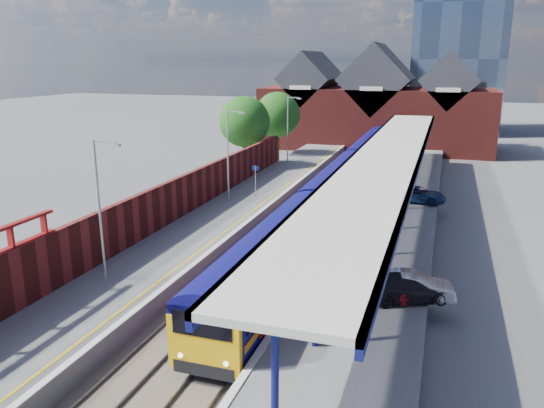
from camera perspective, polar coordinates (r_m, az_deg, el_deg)
The scene contains 23 objects.
ground at distance 47.17m, azimuth 6.46°, elevation 0.91°, with size 240.00×240.00×0.00m, color #5B5B5E.
ballast_bed at distance 37.79m, azimuth 3.33°, elevation -2.60°, with size 6.00×76.00×0.06m, color #473D33.
rails at distance 37.76m, azimuth 3.33°, elevation -2.47°, with size 4.51×76.00×0.14m.
left_platform at distance 39.34m, azimuth -4.43°, elevation -1.18°, with size 5.00×76.00×1.00m, color #565659.
right_platform at distance 36.66m, azimuth 12.44°, elevation -2.74°, with size 6.00×76.00×1.00m, color #565659.
coping_left at distance 38.38m, azimuth -1.20°, elevation -0.74°, with size 0.30×76.00×0.05m, color silver.
coping_right at distance 36.86m, azimuth 8.09°, elevation -1.58°, with size 0.30×76.00×0.05m, color silver.
yellow_line at distance 38.58m, azimuth -2.04°, elevation -0.69°, with size 0.14×76.00×0.01m, color yellow.
train at distance 49.61m, azimuth 9.01°, elevation 4.04°, with size 2.87×65.90×3.45m.
canopy at distance 37.47m, azimuth 12.39°, elevation 5.14°, with size 4.50×52.00×4.48m.
lamp_post_b at distance 26.75m, azimuth -17.89°, elevation 0.22°, with size 1.48×0.18×7.00m.
lamp_post_c at distance 40.47m, azimuth -4.61°, elevation 5.80°, with size 1.48×0.18×7.00m.
lamp_post_d at distance 55.42m, azimuth 1.83°, elevation 8.39°, with size 1.48×0.18×7.00m.
platform_sign at distance 42.24m, azimuth -1.79°, elevation 3.06°, with size 0.55×0.08×2.50m.
brick_wall at distance 34.39m, azimuth -12.63°, elevation -0.55°, with size 0.35×50.00×3.86m.
station_building at distance 73.63m, azimuth 11.16°, elevation 10.16°, with size 30.00×12.12×13.78m.
glass_tower at distance 95.20m, azimuth 19.80°, elevation 19.58°, with size 14.20×14.20×40.30m.
tree_near at distance 54.67m, azimuth -2.85°, elevation 8.66°, with size 5.20×5.20×8.10m.
tree_far at distance 61.86m, azimuth 0.71°, elevation 9.44°, with size 5.20×5.20×8.10m.
parked_car_red at distance 25.51m, azimuth 11.32°, elevation -7.95°, with size 1.58×3.92×1.34m, color #A00D19.
parked_car_silver at distance 25.31m, azimuth 14.88°, elevation -8.51°, with size 1.30×3.73×1.23m, color silver.
parked_car_dark at distance 25.07m, azimuth 14.30°, elevation -8.70°, with size 1.72×4.24×1.23m, color black.
parked_car_blue at distance 42.25m, azimuth 15.35°, elevation 1.01°, with size 1.99×4.32×1.20m, color navy.
Camera 1 is at (9.11, -14.81, 11.58)m, focal length 35.00 mm.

